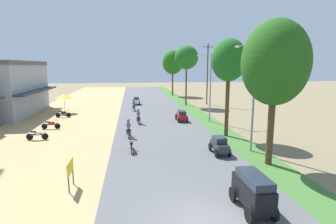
% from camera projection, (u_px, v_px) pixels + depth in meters
% --- Properties ---
extents(median_strip, '(2.40, 140.00, 0.06)m').
position_uv_depth(median_strip, '(336.00, 214.00, 11.24)').
color(median_strip, '#3D6B2D').
rests_on(median_strip, ground).
extents(parked_motorbike_nearest, '(1.80, 0.54, 0.94)m').
position_uv_depth(parked_motorbike_nearest, '(37.00, 134.00, 22.31)').
color(parked_motorbike_nearest, black).
rests_on(parked_motorbike_nearest, dirt_shoulder).
extents(parked_motorbike_second, '(1.80, 0.54, 0.94)m').
position_uv_depth(parked_motorbike_second, '(51.00, 124.00, 26.14)').
color(parked_motorbike_second, black).
rests_on(parked_motorbike_second, dirt_shoulder).
extents(parked_motorbike_third, '(1.80, 0.54, 0.94)m').
position_uv_depth(parked_motorbike_third, '(63.00, 113.00, 32.05)').
color(parked_motorbike_third, black).
rests_on(parked_motorbike_third, dirt_shoulder).
extents(street_signboard, '(0.06, 1.30, 1.50)m').
position_uv_depth(street_signboard, '(70.00, 169.00, 13.32)').
color(street_signboard, '#262628').
rests_on(street_signboard, dirt_shoulder).
extents(vendor_umbrella, '(2.20, 2.20, 2.52)m').
position_uv_depth(vendor_umbrella, '(64.00, 96.00, 34.71)').
color(vendor_umbrella, '#99999E').
rests_on(vendor_umbrella, dirt_shoulder).
extents(median_tree_nearest, '(4.03, 4.03, 9.01)m').
position_uv_depth(median_tree_nearest, '(275.00, 63.00, 15.80)').
color(median_tree_nearest, '#4C351E').
rests_on(median_tree_nearest, median_strip).
extents(median_tree_second, '(3.03, 3.03, 8.56)m').
position_uv_depth(median_tree_second, '(229.00, 61.00, 22.54)').
color(median_tree_second, '#4C351E').
rests_on(median_tree_second, median_strip).
extents(median_tree_third, '(3.65, 3.65, 9.35)m').
position_uv_depth(median_tree_third, '(186.00, 58.00, 40.73)').
color(median_tree_third, '#4C351E').
rests_on(median_tree_third, median_strip).
extents(median_tree_fourth, '(4.34, 4.34, 9.48)m').
position_uv_depth(median_tree_fourth, '(173.00, 62.00, 55.00)').
color(median_tree_fourth, '#4C351E').
rests_on(median_tree_fourth, median_strip).
extents(streetlamp_near, '(3.16, 0.20, 7.73)m').
position_uv_depth(streetlamp_near, '(254.00, 91.00, 18.73)').
color(streetlamp_near, gray).
rests_on(streetlamp_near, median_strip).
extents(streetlamp_mid, '(3.16, 0.20, 7.53)m').
position_uv_depth(streetlamp_mid, '(210.00, 83.00, 28.95)').
color(streetlamp_mid, gray).
rests_on(streetlamp_mid, median_strip).
extents(utility_pole_near, '(1.80, 0.20, 9.74)m').
position_uv_depth(utility_pole_near, '(207.00, 73.00, 42.43)').
color(utility_pole_near, brown).
rests_on(utility_pole_near, ground).
extents(car_van_black, '(1.19, 2.41, 1.67)m').
position_uv_depth(car_van_black, '(253.00, 190.00, 11.26)').
color(car_van_black, black).
rests_on(car_van_black, road_strip).
extents(car_hatchback_charcoal, '(1.04, 2.00, 1.23)m').
position_uv_depth(car_hatchback_charcoal, '(219.00, 145.00, 18.69)').
color(car_hatchback_charcoal, '#282D33').
rests_on(car_hatchback_charcoal, road_strip).
extents(car_sedan_red, '(1.10, 2.26, 1.19)m').
position_uv_depth(car_sedan_red, '(181.00, 115.00, 29.81)').
color(car_sedan_red, red).
rests_on(car_sedan_red, road_strip).
extents(car_sedan_white, '(1.10, 2.26, 1.19)m').
position_uv_depth(car_sedan_white, '(136.00, 100.00, 42.66)').
color(car_sedan_white, silver).
rests_on(car_sedan_white, road_strip).
extents(motorbike_ahead_second, '(0.54, 1.80, 0.94)m').
position_uv_depth(motorbike_ahead_second, '(131.00, 145.00, 19.27)').
color(motorbike_ahead_second, black).
rests_on(motorbike_ahead_second, road_strip).
extents(motorbike_ahead_third, '(0.54, 1.80, 1.66)m').
position_uv_depth(motorbike_ahead_third, '(129.00, 129.00, 23.02)').
color(motorbike_ahead_third, black).
rests_on(motorbike_ahead_third, road_strip).
extents(motorbike_ahead_fourth, '(0.54, 1.80, 1.66)m').
position_uv_depth(motorbike_ahead_fourth, '(138.00, 117.00, 28.45)').
color(motorbike_ahead_fourth, black).
rests_on(motorbike_ahead_fourth, road_strip).
extents(motorbike_ahead_fifth, '(0.54, 1.80, 1.66)m').
position_uv_depth(motorbike_ahead_fifth, '(134.00, 105.00, 36.69)').
color(motorbike_ahead_fifth, black).
rests_on(motorbike_ahead_fifth, road_strip).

